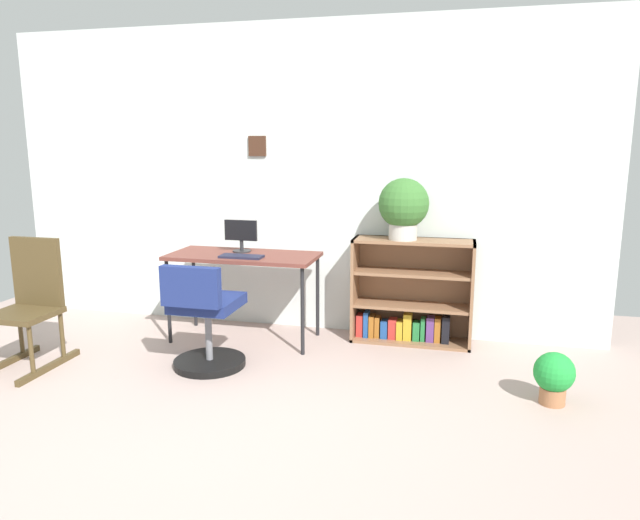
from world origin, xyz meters
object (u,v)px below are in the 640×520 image
Objects in this scene: potted_plant_on_shelf at (404,206)px; potted_plant_floor at (554,376)px; monitor at (241,235)px; keyboard at (241,256)px; bookshelf_low at (411,297)px; office_chair at (205,322)px; desk at (243,261)px; rocking_chair at (30,303)px.

potted_plant_on_shelf is 1.68m from potted_plant_floor.
potted_plant_floor is at bearing -41.50° from potted_plant_on_shelf.
keyboard is at bearing -68.67° from monitor.
bookshelf_low is at bearing 8.57° from monitor.
potted_plant_on_shelf is at bearing 6.63° from monitor.
bookshelf_low is at bearing 37.52° from potted_plant_on_shelf.
office_chair is 2.34m from potted_plant_floor.
monitor is at bearing 119.43° from desk.
office_chair is 1.76m from potted_plant_on_shelf.
office_chair is 2.38× the size of potted_plant_floor.
rocking_chair is at bearing -176.85° from potted_plant_floor.
potted_plant_on_shelf reaches higher than keyboard.
monitor is at bearing 37.86° from rocking_chair.
desk is at bearing -169.27° from potted_plant_on_shelf.
desk is at bearing -167.52° from bookshelf_low.
potted_plant_on_shelf is at bearing 10.73° from desk.
office_chair reaches higher than potted_plant_floor.
potted_plant_floor is (0.98, -0.98, -0.18)m from bookshelf_low.
rocking_chair reaches higher than keyboard.
bookshelf_low is at bearing 18.49° from keyboard.
monitor is 0.92m from office_chair.
monitor is at bearing 161.73° from potted_plant_floor.
bookshelf_low reaches higher than desk.
office_chair is 0.86× the size of rocking_chair.
keyboard is 1.02× the size of potted_plant_floor.
keyboard is 2.39m from potted_plant_floor.
potted_plant_on_shelf is (1.25, 0.24, 0.45)m from desk.
keyboard is 0.70× the size of potted_plant_on_shelf.
monitor is 1.64m from rocking_chair.
potted_plant_floor is (2.26, -0.55, -0.54)m from keyboard.
bookshelf_low is at bearing 134.77° from potted_plant_floor.
rocking_chair is (-1.25, -0.97, -0.39)m from monitor.
office_chair is at bearing -89.12° from monitor.
potted_plant_floor is at bearing -16.68° from desk.
office_chair reaches higher than desk.
bookshelf_low is 0.75m from potted_plant_on_shelf.
keyboard is (0.04, -0.14, 0.06)m from desk.
desk is at bearing -60.57° from monitor.
potted_plant_on_shelf is at bearing 17.14° from keyboard.
monitor is (-0.05, 0.09, 0.20)m from desk.
monitor is 0.57× the size of potted_plant_on_shelf.
desk is 1.35m from potted_plant_on_shelf.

